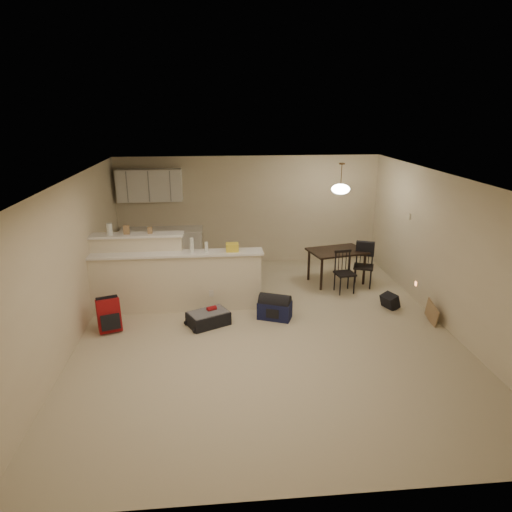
{
  "coord_description": "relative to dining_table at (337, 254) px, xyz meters",
  "views": [
    {
      "loc": [
        -0.81,
        -6.84,
        3.51
      ],
      "look_at": [
        -0.1,
        0.7,
        1.05
      ],
      "focal_mm": 32.0,
      "sensor_mm": 36.0,
      "label": 1
    }
  ],
  "objects": [
    {
      "name": "thermostat",
      "position": [
        1.27,
        -0.44,
        0.88
      ],
      "size": [
        0.02,
        0.12,
        0.12
      ],
      "primitive_type": "cube",
      "color": "beige",
      "rests_on": "room"
    },
    {
      "name": "cardboard_sheet",
      "position": [
        1.14,
        -2.04,
        -0.45
      ],
      "size": [
        0.04,
        0.46,
        0.35
      ],
      "primitive_type": "cube",
      "rotation": [
        0.0,
        0.0,
        1.52
      ],
      "color": "#98764E",
      "rests_on": "ground"
    },
    {
      "name": "kitchen_counter",
      "position": [
        -3.71,
        1.2,
        -0.17
      ],
      "size": [
        1.8,
        0.6,
        0.9
      ],
      "primitive_type": "cube",
      "color": "white",
      "rests_on": "ground"
    },
    {
      "name": "room",
      "position": [
        -1.71,
        -1.99,
        0.63
      ],
      "size": [
        7.0,
        7.02,
        2.5
      ],
      "color": "#C3B696",
      "rests_on": "ground"
    },
    {
      "name": "jar",
      "position": [
        -4.36,
        -0.87,
        0.87
      ],
      "size": [
        0.1,
        0.1,
        0.2
      ],
      "primitive_type": "cylinder",
      "color": "silver",
      "rests_on": "breakfast_bar"
    },
    {
      "name": "cereal_box",
      "position": [
        -4.07,
        -0.87,
        0.85
      ],
      "size": [
        0.1,
        0.07,
        0.16
      ],
      "primitive_type": "cube",
      "color": "#98764E",
      "rests_on": "breakfast_bar"
    },
    {
      "name": "small_box",
      "position": [
        -3.66,
        -0.87,
        0.83
      ],
      "size": [
        0.08,
        0.06,
        0.12
      ],
      "primitive_type": "cube",
      "color": "#98764E",
      "rests_on": "breakfast_bar"
    },
    {
      "name": "suitcase",
      "position": [
        -2.67,
        -1.76,
        -0.51
      ],
      "size": [
        0.78,
        0.68,
        0.22
      ],
      "primitive_type": "cube",
      "rotation": [
        0.0,
        0.0,
        0.46
      ],
      "color": "black",
      "rests_on": "ground"
    },
    {
      "name": "bottle_b",
      "position": [
        -2.67,
        -1.09,
        0.56
      ],
      "size": [
        0.06,
        0.06,
        0.18
      ],
      "primitive_type": "cylinder",
      "color": "silver",
      "rests_on": "breakfast_bar"
    },
    {
      "name": "dining_table",
      "position": [
        0.0,
        0.0,
        0.0
      ],
      "size": [
        1.27,
        0.99,
        0.71
      ],
      "rotation": [
        0.0,
        0.0,
        0.23
      ],
      "color": "black",
      "rests_on": "ground"
    },
    {
      "name": "dining_chair_near",
      "position": [
        0.03,
        -0.56,
        -0.2
      ],
      "size": [
        0.41,
        0.4,
        0.84
      ],
      "primitive_type": null,
      "rotation": [
        0.0,
        0.0,
        0.15
      ],
      "color": "black",
      "rests_on": "ground"
    },
    {
      "name": "pendant_lamp",
      "position": [
        -0.0,
        0.0,
        1.37
      ],
      "size": [
        0.36,
        0.36,
        0.62
      ],
      "color": "brown",
      "rests_on": "room"
    },
    {
      "name": "upper_cabinets",
      "position": [
        -3.91,
        1.33,
        1.28
      ],
      "size": [
        1.4,
        0.34,
        0.7
      ],
      "primitive_type": "cube",
      "color": "white",
      "rests_on": "room"
    },
    {
      "name": "bag_lump",
      "position": [
        -2.22,
        -1.09,
        0.54
      ],
      "size": [
        0.22,
        0.18,
        0.14
      ],
      "primitive_type": "cube",
      "color": "#98764E",
      "rests_on": "breakfast_bar"
    },
    {
      "name": "bottle_a",
      "position": [
        -2.93,
        -1.09,
        0.6
      ],
      "size": [
        0.07,
        0.07,
        0.26
      ],
      "primitive_type": "cylinder",
      "color": "silver",
      "rests_on": "breakfast_bar"
    },
    {
      "name": "navy_duffel",
      "position": [
        -1.51,
        -1.62,
        -0.47
      ],
      "size": [
        0.64,
        0.5,
        0.31
      ],
      "primitive_type": "cube",
      "rotation": [
        0.0,
        0.0,
        -0.39
      ],
      "color": "#12173B",
      "rests_on": "ground"
    },
    {
      "name": "breakfast_bar",
      "position": [
        -3.47,
        -1.01,
        -0.01
      ],
      "size": [
        3.08,
        0.58,
        1.39
      ],
      "color": "beige",
      "rests_on": "ground"
    },
    {
      "name": "red_backpack",
      "position": [
        -4.29,
        -1.82,
        -0.35
      ],
      "size": [
        0.42,
        0.33,
        0.55
      ],
      "primitive_type": "cube",
      "rotation": [
        0.0,
        0.0,
        0.33
      ],
      "color": "maroon",
      "rests_on": "ground"
    },
    {
      "name": "dining_chair_far",
      "position": [
        0.5,
        -0.27,
        -0.18
      ],
      "size": [
        0.5,
        0.49,
        0.89
      ],
      "primitive_type": null,
      "rotation": [
        0.0,
        0.0,
        -0.37
      ],
      "color": "black",
      "rests_on": "ground"
    },
    {
      "name": "black_daypack",
      "position": [
        0.66,
        -1.38,
        -0.49
      ],
      "size": [
        0.3,
        0.35,
        0.26
      ],
      "primitive_type": "cube",
      "rotation": [
        0.0,
        0.0,
        1.96
      ],
      "color": "black",
      "rests_on": "ground"
    }
  ]
}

